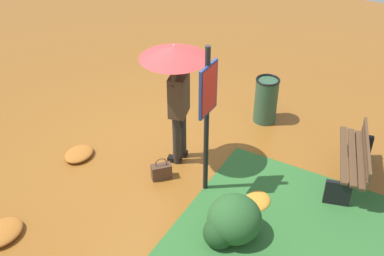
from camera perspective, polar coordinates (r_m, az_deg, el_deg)
ground_plane at (r=7.77m, az=-2.90°, el=-3.54°), size 18.00×18.00×0.00m
person_with_umbrella at (r=6.84m, az=-1.88°, el=6.27°), size 0.96×0.96×2.04m
info_sign_post at (r=6.31m, az=1.83°, el=2.54°), size 0.44×0.07×2.30m
handbag at (r=7.32m, az=-3.62°, el=-5.10°), size 0.31×0.31×0.37m
park_bench at (r=7.45m, az=18.54°, el=-3.60°), size 1.43×0.73×0.75m
trash_bin at (r=8.54m, az=8.70°, el=3.28°), size 0.42×0.42×0.83m
shrub_cluster at (r=6.31m, az=4.68°, el=-10.92°), size 0.77×0.70×0.63m
leaf_pile_near_person at (r=7.97m, az=-13.15°, el=-2.97°), size 0.51×0.41×0.11m
leaf_pile_by_bench at (r=6.94m, az=-21.46°, el=-11.35°), size 0.59×0.47×0.13m
leaf_pile_far_path at (r=6.98m, az=7.66°, el=-8.54°), size 0.46×0.37×0.10m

